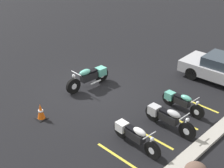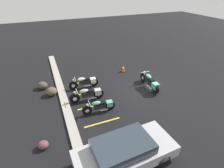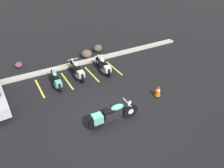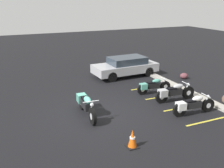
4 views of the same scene
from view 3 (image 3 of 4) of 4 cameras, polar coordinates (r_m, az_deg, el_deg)
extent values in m
plane|color=black|center=(10.43, -0.12, -8.84)|extent=(60.00, 60.00, 0.00)
cylinder|color=black|center=(10.29, 4.78, -6.98)|extent=(0.74, 0.16, 0.74)
cylinder|color=silver|center=(10.29, 4.78, -6.98)|extent=(0.28, 0.15, 0.28)
cylinder|color=black|center=(9.69, -4.12, -10.00)|extent=(0.74, 0.16, 0.74)
cylinder|color=silver|center=(9.69, -4.12, -10.00)|extent=(0.28, 0.15, 0.28)
cube|color=black|center=(9.82, 0.19, -7.84)|extent=(0.86, 0.34, 0.33)
ellipsoid|color=#59B29E|center=(9.71, 1.37, -6.10)|extent=(0.63, 0.31, 0.27)
cube|color=black|center=(9.61, -0.81, -7.17)|extent=(0.50, 0.29, 0.09)
cube|color=#59B29E|center=(9.57, -3.86, -9.02)|extent=(0.46, 0.42, 0.38)
cylinder|color=silver|center=(10.05, 4.20, -5.95)|extent=(0.29, 0.08, 0.59)
cylinder|color=silver|center=(9.84, 3.93, -4.75)|extent=(0.07, 0.69, 0.04)
sphere|color=silver|center=(9.95, 4.63, -4.92)|extent=(0.16, 0.16, 0.16)
cylinder|color=silver|center=(10.06, -1.65, -9.22)|extent=(0.62, 0.10, 0.08)
cylinder|color=black|center=(13.53, -15.18, 2.33)|extent=(0.14, 0.61, 0.61)
cylinder|color=silver|center=(13.53, -15.18, 2.33)|extent=(0.13, 0.24, 0.23)
cylinder|color=black|center=(12.33, -13.62, -0.69)|extent=(0.14, 0.61, 0.61)
cylinder|color=silver|center=(12.33, -13.62, -0.69)|extent=(0.13, 0.24, 0.23)
cube|color=black|center=(12.82, -14.47, 1.31)|extent=(0.29, 0.71, 0.28)
ellipsoid|color=#59B29E|center=(12.85, -14.82, 2.64)|extent=(0.26, 0.53, 0.22)
cube|color=black|center=(12.59, -14.41, 1.69)|extent=(0.24, 0.42, 0.07)
cube|color=#59B29E|center=(12.28, -13.77, 0.06)|extent=(0.35, 0.38, 0.31)
cylinder|color=silver|center=(13.32, -15.22, 2.99)|extent=(0.07, 0.24, 0.49)
cylinder|color=silver|center=(13.16, -15.31, 3.79)|extent=(0.57, 0.06, 0.03)
sphere|color=silver|center=(13.30, -15.39, 3.73)|extent=(0.13, 0.13, 0.13)
cylinder|color=silver|center=(12.75, -14.60, -0.36)|extent=(0.09, 0.51, 0.06)
cylinder|color=black|center=(14.20, -10.24, 4.71)|extent=(0.15, 0.68, 0.68)
cylinder|color=silver|center=(14.20, -10.24, 4.71)|extent=(0.14, 0.26, 0.26)
cylinder|color=black|center=(12.87, -7.95, 1.74)|extent=(0.15, 0.68, 0.68)
cylinder|color=silver|center=(12.87, -7.95, 1.74)|extent=(0.14, 0.26, 0.26)
cube|color=black|center=(13.41, -9.13, 3.78)|extent=(0.31, 0.79, 0.31)
ellipsoid|color=#B7B7BC|center=(13.45, -9.53, 5.19)|extent=(0.29, 0.59, 0.25)
cube|color=black|center=(13.17, -8.95, 4.23)|extent=(0.26, 0.46, 0.08)
cube|color=#B7B7BC|center=(12.82, -8.10, 2.56)|extent=(0.38, 0.42, 0.35)
cylinder|color=silver|center=(13.97, -10.18, 5.47)|extent=(0.07, 0.27, 0.55)
cylinder|color=silver|center=(13.80, -10.21, 6.35)|extent=(0.64, 0.06, 0.04)
sphere|color=silver|center=(13.95, -10.35, 6.26)|extent=(0.14, 0.14, 0.14)
cylinder|color=silver|center=(13.31, -9.23, 2.00)|extent=(0.09, 0.57, 0.07)
cylinder|color=black|center=(14.56, -3.61, 5.87)|extent=(0.16, 0.66, 0.65)
cylinder|color=silver|center=(14.56, -3.61, 5.87)|extent=(0.14, 0.25, 0.25)
cylinder|color=black|center=(13.32, -1.09, 3.17)|extent=(0.16, 0.66, 0.65)
cylinder|color=silver|center=(13.32, -1.09, 3.17)|extent=(0.14, 0.25, 0.25)
cube|color=black|center=(13.82, -2.33, 5.03)|extent=(0.32, 0.76, 0.30)
ellipsoid|color=white|center=(13.86, -2.69, 6.35)|extent=(0.29, 0.57, 0.24)
cube|color=black|center=(13.60, -2.07, 5.47)|extent=(0.26, 0.45, 0.08)
cube|color=white|center=(13.27, -1.18, 3.93)|extent=(0.38, 0.42, 0.33)
cylinder|color=silver|center=(14.34, -3.46, 6.59)|extent=(0.08, 0.26, 0.52)
cylinder|color=silver|center=(14.18, -3.41, 7.42)|extent=(0.61, 0.08, 0.04)
sphere|color=silver|center=(14.32, -3.59, 7.33)|extent=(0.14, 0.14, 0.14)
cylinder|color=silver|center=(13.72, -2.42, 3.40)|extent=(0.10, 0.54, 0.07)
cylinder|color=black|center=(11.62, -25.83, -5.72)|extent=(0.25, 0.65, 0.64)
cube|color=#A8A399|center=(14.86, -11.20, 4.71)|extent=(18.00, 0.50, 0.12)
ellipsoid|color=#4B4038|center=(16.65, -3.72, 9.27)|extent=(0.98, 0.97, 0.52)
ellipsoid|color=brown|center=(15.66, -23.23, 4.60)|extent=(0.64, 0.66, 0.38)
ellipsoid|color=brown|center=(15.77, -6.67, 7.82)|extent=(0.99, 0.99, 0.58)
cube|color=black|center=(12.05, 11.79, -2.98)|extent=(0.40, 0.40, 0.03)
cone|color=#EA590F|center=(11.86, 11.96, -1.71)|extent=(0.32, 0.32, 0.68)
cylinder|color=white|center=(11.84, 11.98, -1.58)|extent=(0.20, 0.20, 0.06)
cube|color=gold|center=(13.05, -18.37, -1.09)|extent=(0.10, 2.10, 0.00)
cube|color=gold|center=(13.32, -11.67, 0.80)|extent=(0.10, 2.10, 0.00)
cube|color=gold|center=(13.79, -5.34, 2.59)|extent=(0.10, 2.10, 0.00)
cube|color=gold|center=(14.42, 0.53, 4.20)|extent=(0.10, 2.10, 0.00)
camera|label=1|loc=(20.48, 8.83, 33.24)|focal=50.00mm
camera|label=2|loc=(14.35, -56.68, 18.99)|focal=28.00mm
camera|label=4|loc=(14.43, 49.39, 14.46)|focal=42.00mm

